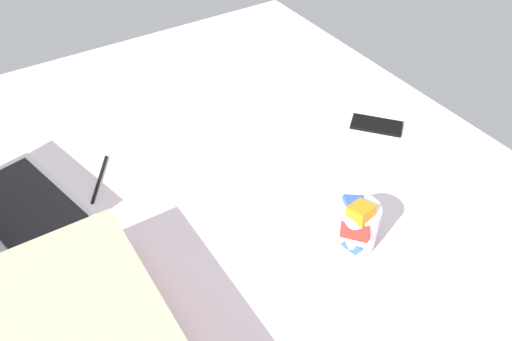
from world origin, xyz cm
name	(u,v)px	position (x,y,z in cm)	size (l,w,h in cm)	color
bed_mattress	(243,226)	(0.00, 0.00, 9.00)	(180.00, 140.00, 18.00)	silver
laptop	(0,207)	(23.55, 48.99, 22.41)	(37.54, 30.22, 23.00)	#B7BABC
snack_cup	(357,225)	(-24.27, -13.52, 24.16)	(10.56, 10.25, 13.66)	silver
cell_phone	(376,125)	(5.17, -46.91, 18.40)	(6.80, 14.00, 0.80)	black
charger_cable	(100,179)	(25.37, 26.10, 18.30)	(17.00, 0.60, 0.60)	black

